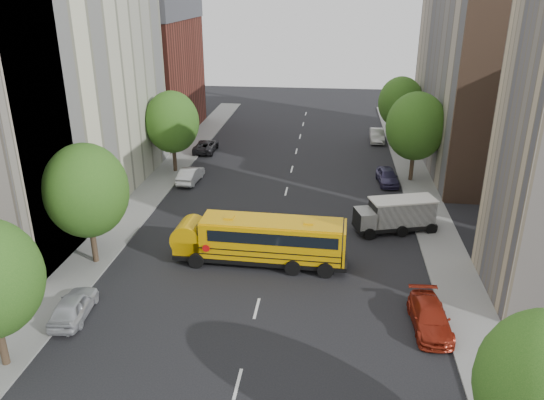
% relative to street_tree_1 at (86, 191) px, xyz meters
% --- Properties ---
extents(ground, '(120.00, 120.00, 0.00)m').
position_rel_street_tree_1_xyz_m(ground, '(11.00, 4.00, -4.95)').
color(ground, black).
rests_on(ground, ground).
extents(sidewalk_left, '(3.00, 80.00, 0.12)m').
position_rel_street_tree_1_xyz_m(sidewalk_left, '(-0.50, 9.00, -4.89)').
color(sidewalk_left, slate).
rests_on(sidewalk_left, ground).
extents(sidewalk_right, '(3.00, 80.00, 0.12)m').
position_rel_street_tree_1_xyz_m(sidewalk_right, '(22.50, 9.00, -4.89)').
color(sidewalk_right, slate).
rests_on(sidewalk_right, ground).
extents(lane_markings, '(0.15, 64.00, 0.01)m').
position_rel_street_tree_1_xyz_m(lane_markings, '(11.00, 14.00, -4.95)').
color(lane_markings, silver).
rests_on(lane_markings, ground).
extents(building_left_cream, '(10.00, 26.00, 20.00)m').
position_rel_street_tree_1_xyz_m(building_left_cream, '(-7.00, 10.00, 5.05)').
color(building_left_cream, beige).
rests_on(building_left_cream, ground).
extents(building_left_redbrick, '(10.00, 15.00, 13.00)m').
position_rel_street_tree_1_xyz_m(building_left_redbrick, '(-7.00, 32.00, 1.55)').
color(building_left_redbrick, maroon).
rests_on(building_left_redbrick, ground).
extents(building_right_far, '(10.00, 22.00, 18.00)m').
position_rel_street_tree_1_xyz_m(building_right_far, '(29.00, 24.00, 4.05)').
color(building_right_far, tan).
rests_on(building_right_far, ground).
extents(building_right_sidewall, '(10.10, 0.30, 18.00)m').
position_rel_street_tree_1_xyz_m(building_right_sidewall, '(29.00, 13.00, 4.05)').
color(building_right_sidewall, brown).
rests_on(building_right_sidewall, ground).
extents(street_tree_1, '(5.12, 5.12, 7.90)m').
position_rel_street_tree_1_xyz_m(street_tree_1, '(0.00, 0.00, 0.00)').
color(street_tree_1, '#38281C').
rests_on(street_tree_1, ground).
extents(street_tree_2, '(4.99, 4.99, 7.71)m').
position_rel_street_tree_1_xyz_m(street_tree_2, '(0.00, 18.00, -0.12)').
color(street_tree_2, '#38281C').
rests_on(street_tree_2, ground).
extents(street_tree_4, '(5.25, 5.25, 8.10)m').
position_rel_street_tree_1_xyz_m(street_tree_4, '(22.00, 18.00, 0.12)').
color(street_tree_4, '#38281C').
rests_on(street_tree_4, ground).
extents(street_tree_5, '(4.86, 4.86, 7.51)m').
position_rel_street_tree_1_xyz_m(street_tree_5, '(22.00, 30.00, -0.25)').
color(street_tree_5, '#38281C').
rests_on(street_tree_5, ground).
extents(school_bus, '(11.08, 3.05, 3.10)m').
position_rel_street_tree_1_xyz_m(school_bus, '(10.42, 1.20, -3.22)').
color(school_bus, black).
rests_on(school_bus, ground).
extents(safari_truck, '(6.10, 3.58, 2.47)m').
position_rel_street_tree_1_xyz_m(safari_truck, '(19.53, 7.02, -3.64)').
color(safari_truck, black).
rests_on(safari_truck, ground).
extents(parked_car_0, '(1.98, 4.18, 1.38)m').
position_rel_street_tree_1_xyz_m(parked_car_0, '(1.40, -5.91, -4.26)').
color(parked_car_0, '#B3B5BA').
rests_on(parked_car_0, ground).
extents(parked_car_1, '(1.69, 4.23, 1.37)m').
position_rel_street_tree_1_xyz_m(parked_car_1, '(2.20, 15.37, -4.27)').
color(parked_car_1, silver).
rests_on(parked_car_1, ground).
extents(parked_car_2, '(2.21, 4.64, 1.28)m').
position_rel_street_tree_1_xyz_m(parked_car_2, '(1.40, 24.74, -4.31)').
color(parked_car_2, black).
rests_on(parked_car_2, ground).
extents(parked_car_3, '(2.05, 4.58, 1.31)m').
position_rel_street_tree_1_xyz_m(parked_car_3, '(20.15, -4.73, -4.30)').
color(parked_car_3, maroon).
rests_on(parked_car_3, ground).
extents(parked_car_4, '(2.02, 4.21, 1.39)m').
position_rel_street_tree_1_xyz_m(parked_car_4, '(19.80, 16.97, -4.26)').
color(parked_car_4, '#383257').
rests_on(parked_car_4, ground).
extents(parked_car_5, '(1.55, 4.33, 1.42)m').
position_rel_street_tree_1_xyz_m(parked_car_5, '(19.80, 30.89, -4.24)').
color(parked_car_5, '#A7A6A1').
rests_on(parked_car_5, ground).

